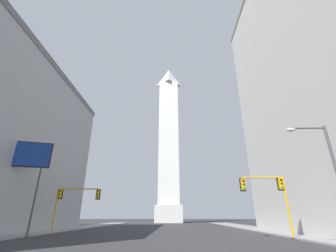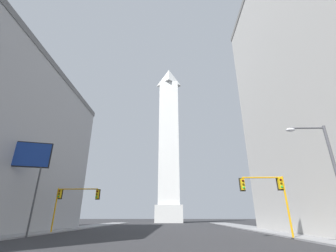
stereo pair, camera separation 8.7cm
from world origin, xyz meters
The scene contains 7 objects.
sidewalk_left centered at (-15.40, 28.75, 0.07)m, with size 5.00×95.82×0.15m, color gray.
sidewalk_right centered at (15.40, 28.75, 0.07)m, with size 5.00×95.82×0.15m, color gray.
obelisk centered at (0.00, 79.85, 28.84)m, with size 9.04×9.04×60.32m.
traffic_light_mid_left centered at (-11.36, 29.53, 4.13)m, with size 5.77×0.52×5.38m.
traffic_light_mid_right centered at (11.48, 22.84, 4.33)m, with size 4.54×0.52×5.71m.
street_lamp centered at (12.30, 14.69, 4.89)m, with size 2.79×0.36×7.95m.
billboard_sign centered at (-14.28, 23.35, 7.91)m, with size 4.58×1.57×9.80m.
Camera 2 is at (2.07, -0.52, 1.94)m, focal length 24.00 mm.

